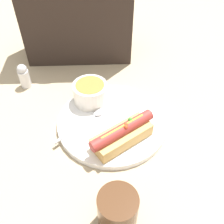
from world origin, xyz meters
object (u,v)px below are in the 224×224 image
object	(u,v)px
spoon	(91,118)
seated_diner	(76,1)
hot_dog	(122,134)
salt_shaker	(24,76)
drinking_glass	(118,211)
soup_bowl	(90,92)

from	to	relation	value
spoon	seated_diner	xyz separation A→B (m)	(-0.04, 0.35, 0.17)
hot_dog	salt_shaker	bearing A→B (deg)	105.16
spoon	drinking_glass	xyz separation A→B (m)	(0.06, -0.27, 0.03)
salt_shaker	seated_diner	size ratio (longest dim) A/B	0.18
soup_bowl	seated_diner	xyz separation A→B (m)	(-0.04, 0.28, 0.14)
soup_bowl	spoon	xyz separation A→B (m)	(0.00, -0.07, -0.03)
hot_dog	spoon	world-z (taller)	hot_dog
soup_bowl	drinking_glass	distance (m)	0.35
hot_dog	drinking_glass	world-z (taller)	drinking_glass
soup_bowl	seated_diner	distance (m)	0.32
spoon	drinking_glass	size ratio (longest dim) A/B	1.40
drinking_glass	seated_diner	xyz separation A→B (m)	(-0.10, 0.63, 0.14)
soup_bowl	seated_diner	size ratio (longest dim) A/B	0.21
soup_bowl	seated_diner	world-z (taller)	seated_diner
soup_bowl	salt_shaker	world-z (taller)	salt_shaker
hot_dog	drinking_glass	size ratio (longest dim) A/B	1.68
seated_diner	drinking_glass	bearing A→B (deg)	-80.90
salt_shaker	drinking_glass	bearing A→B (deg)	-58.95
hot_dog	spoon	distance (m)	0.11
seated_diner	hot_dog	bearing A→B (deg)	-74.27
soup_bowl	spoon	distance (m)	0.08
spoon	seated_diner	distance (m)	0.39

